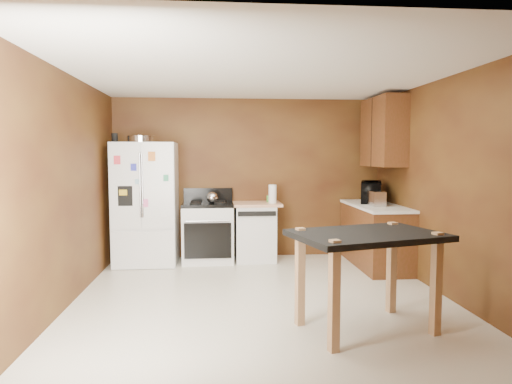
{
  "coord_description": "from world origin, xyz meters",
  "views": [
    {
      "loc": [
        -0.5,
        -4.96,
        1.62
      ],
      "look_at": [
        -0.0,
        0.85,
        1.14
      ],
      "focal_mm": 32.0,
      "sensor_mm": 36.0,
      "label": 1
    }
  ],
  "objects": [
    {
      "name": "roasting_pan",
      "position": [
        -1.6,
        1.82,
        1.85
      ],
      "size": [
        0.38,
        0.38,
        0.1
      ],
      "primitive_type": "cylinder",
      "color": "silver",
      "rests_on": "refrigerator"
    },
    {
      "name": "wall_front",
      "position": [
        0.0,
        -2.25,
        1.25
      ],
      "size": [
        4.2,
        0.0,
        4.2
      ],
      "primitive_type": "plane",
      "rotation": [
        -1.57,
        0.0,
        0.0
      ],
      "color": "brown",
      "rests_on": "ground"
    },
    {
      "name": "microwave",
      "position": [
        1.81,
        1.7,
        1.05
      ],
      "size": [
        0.52,
        0.62,
        0.29
      ],
      "primitive_type": "imported",
      "rotation": [
        0.0,
        0.0,
        1.23
      ],
      "color": "black",
      "rests_on": "right_cabinets"
    },
    {
      "name": "pen_cup",
      "position": [
        -1.97,
        1.8,
        1.87
      ],
      "size": [
        0.09,
        0.09,
        0.13
      ],
      "primitive_type": "cylinder",
      "color": "black",
      "rests_on": "refrigerator"
    },
    {
      "name": "wall_right",
      "position": [
        2.1,
        0.0,
        1.25
      ],
      "size": [
        0.0,
        4.5,
        4.5
      ],
      "primitive_type": "plane",
      "rotation": [
        1.57,
        0.0,
        -1.57
      ],
      "color": "brown",
      "rests_on": "ground"
    },
    {
      "name": "toaster",
      "position": [
        1.75,
        1.28,
        1.0
      ],
      "size": [
        0.18,
        0.29,
        0.21
      ],
      "primitive_type": "cube",
      "rotation": [
        0.0,
        0.0,
        0.02
      ],
      "color": "silver",
      "rests_on": "right_cabinets"
    },
    {
      "name": "dishwasher",
      "position": [
        0.08,
        1.95,
        0.45
      ],
      "size": [
        0.78,
        0.63,
        0.89
      ],
      "color": "white",
      "rests_on": "ground"
    },
    {
      "name": "right_cabinets",
      "position": [
        1.84,
        1.48,
        0.91
      ],
      "size": [
        0.63,
        1.58,
        2.45
      ],
      "color": "brown",
      "rests_on": "ground"
    },
    {
      "name": "floor",
      "position": [
        0.0,
        0.0,
        0.0
      ],
      "size": [
        4.5,
        4.5,
        0.0
      ],
      "primitive_type": "plane",
      "color": "beige",
      "rests_on": "ground"
    },
    {
      "name": "gas_range",
      "position": [
        -0.64,
        1.92,
        0.46
      ],
      "size": [
        0.76,
        0.68,
        1.1
      ],
      "color": "white",
      "rests_on": "ground"
    },
    {
      "name": "island",
      "position": [
        0.86,
        -0.94,
        0.78
      ],
      "size": [
        1.49,
        1.18,
        0.94
      ],
      "color": "black",
      "rests_on": "ground"
    },
    {
      "name": "refrigerator",
      "position": [
        -1.55,
        1.86,
        0.9
      ],
      "size": [
        0.9,
        0.8,
        1.8
      ],
      "color": "white",
      "rests_on": "ground"
    },
    {
      "name": "paper_towel",
      "position": [
        0.34,
        1.87,
        1.03
      ],
      "size": [
        0.16,
        0.16,
        0.28
      ],
      "primitive_type": "cylinder",
      "rotation": [
        0.0,
        0.0,
        -0.41
      ],
      "color": "white",
      "rests_on": "dishwasher"
    },
    {
      "name": "ceiling",
      "position": [
        0.0,
        0.0,
        2.5
      ],
      "size": [
        4.5,
        4.5,
        0.0
      ],
      "primitive_type": "plane",
      "rotation": [
        3.14,
        0.0,
        0.0
      ],
      "color": "white",
      "rests_on": "ground"
    },
    {
      "name": "wall_left",
      "position": [
        -2.1,
        0.0,
        1.25
      ],
      "size": [
        0.0,
        4.5,
        4.5
      ],
      "primitive_type": "plane",
      "rotation": [
        1.57,
        0.0,
        1.57
      ],
      "color": "brown",
      "rests_on": "ground"
    },
    {
      "name": "wall_back",
      "position": [
        0.0,
        2.25,
        1.25
      ],
      "size": [
        4.2,
        0.0,
        4.2
      ],
      "primitive_type": "plane",
      "rotation": [
        1.57,
        0.0,
        0.0
      ],
      "color": "brown",
      "rests_on": "ground"
    },
    {
      "name": "kettle",
      "position": [
        -0.57,
        1.83,
        0.98
      ],
      "size": [
        0.17,
        0.17,
        0.17
      ],
      "primitive_type": "sphere",
      "color": "silver",
      "rests_on": "gas_range"
    },
    {
      "name": "green_canister",
      "position": [
        0.31,
        2.03,
        0.94
      ],
      "size": [
        0.11,
        0.11,
        0.1
      ],
      "primitive_type": "cylinder",
      "rotation": [
        0.0,
        0.0,
        -0.24
      ],
      "color": "green",
      "rests_on": "dishwasher"
    }
  ]
}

